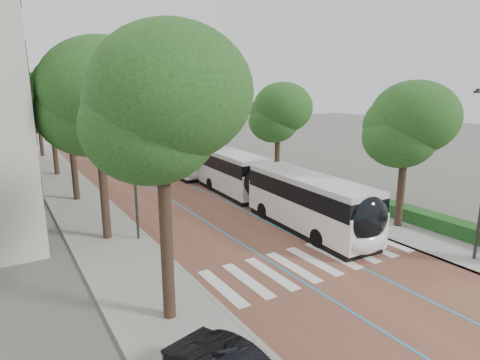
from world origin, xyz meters
The scene contains 18 objects.
ground centered at (0.00, 0.00, 0.00)m, with size 160.00×160.00×0.00m, color #51544C.
road centered at (0.00, 40.00, 0.01)m, with size 11.00×140.00×0.02m, color brown.
sidewalk_left centered at (-7.50, 40.00, 0.06)m, with size 4.00×140.00×0.12m, color #9A9691.
sidewalk_right centered at (7.50, 40.00, 0.06)m, with size 4.00×140.00×0.12m, color #9A9691.
kerb_left centered at (-5.60, 40.00, 0.06)m, with size 0.20×140.00×0.14m, color gray.
kerb_right centered at (5.60, 40.00, 0.06)m, with size 0.20×140.00×0.14m, color gray.
zebra_crossing centered at (0.20, 1.00, 0.03)m, with size 10.55×3.60×0.01m.
lane_line_left centered at (-1.60, 40.00, 0.02)m, with size 0.12×126.00×0.01m, color teal.
lane_line_right centered at (1.60, 40.00, 0.02)m, with size 0.12×126.00×0.01m, color teal.
hedge centered at (9.10, 0.00, 0.52)m, with size 1.20×14.00×0.80m, color #153E16.
streetlight_far centered at (6.62, 22.00, 4.82)m, with size 1.82×0.20×8.00m.
lamp_post_left centered at (-6.10, 8.00, 4.12)m, with size 0.14×0.14×8.00m, color #2D2D2F.
trees_left centered at (-7.50, 26.77, 6.92)m, with size 6.36×60.55×10.04m.
trees_right centered at (7.70, 26.01, 6.04)m, with size 5.95×47.40×9.27m.
lead_bus centered at (3.01, 8.24, 1.63)m, with size 3.46×18.50×3.20m.
bus_queued_0 centered at (2.58, 23.83, 1.62)m, with size 2.71×12.43×3.20m.
bus_queued_1 centered at (2.73, 36.92, 1.62)m, with size 2.89×12.47×3.20m.
bus_queued_2 centered at (2.18, 51.26, 1.62)m, with size 2.93×12.47×3.20m.
Camera 1 is at (-12.11, -12.32, 8.18)m, focal length 30.00 mm.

